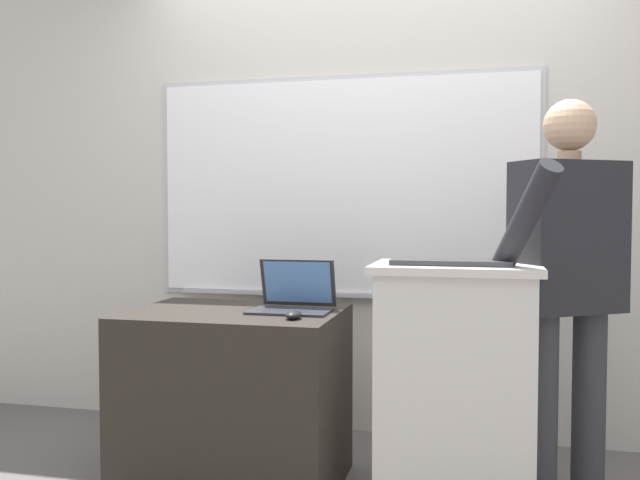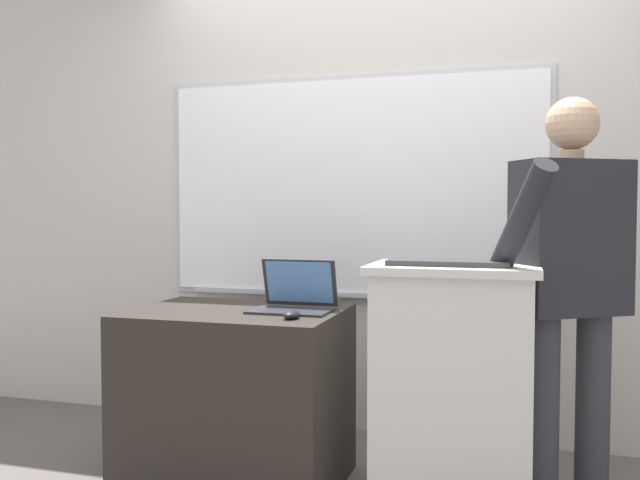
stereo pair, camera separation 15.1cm
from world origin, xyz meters
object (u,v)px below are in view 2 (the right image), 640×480
object	(u,v)px
side_desk	(237,397)
laptop	(296,294)
computer_mouse_by_laptop	(291,315)
person_presenter	(570,277)
lectern_podium	(453,392)
wireless_keyboard	(448,263)

from	to	relation	value
side_desk	laptop	world-z (taller)	laptop
computer_mouse_by_laptop	person_presenter	bearing A→B (deg)	13.66
lectern_podium	laptop	bearing A→B (deg)	167.52
side_desk	wireless_keyboard	world-z (taller)	wireless_keyboard
laptop	person_presenter	bearing A→B (deg)	1.20
side_desk	computer_mouse_by_laptop	xyz separation A→B (m)	(0.30, -0.16, 0.39)
laptop	side_desk	bearing A→B (deg)	-164.17
lectern_podium	laptop	distance (m)	0.77
laptop	computer_mouse_by_laptop	world-z (taller)	laptop
lectern_podium	wireless_keyboard	distance (m)	0.50
wireless_keyboard	laptop	bearing A→B (deg)	162.92
person_presenter	side_desk	bearing A→B (deg)	151.65
side_desk	computer_mouse_by_laptop	bearing A→B (deg)	-27.95
wireless_keyboard	person_presenter	bearing A→B (deg)	27.26
lectern_podium	side_desk	xyz separation A→B (m)	(-0.92, 0.08, -0.11)
side_desk	laptop	bearing A→B (deg)	15.83
laptop	wireless_keyboard	xyz separation A→B (m)	(0.66, -0.20, 0.16)
person_presenter	laptop	bearing A→B (deg)	148.93
lectern_podium	person_presenter	size ratio (longest dim) A/B	0.61
lectern_podium	side_desk	size ratio (longest dim) A/B	1.10
lectern_podium	computer_mouse_by_laptop	size ratio (longest dim) A/B	9.77
wireless_keyboard	computer_mouse_by_laptop	xyz separation A→B (m)	(-0.60, -0.03, -0.21)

